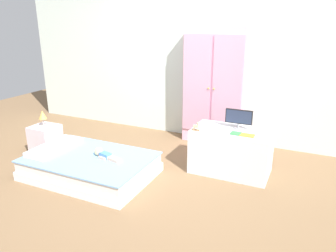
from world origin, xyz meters
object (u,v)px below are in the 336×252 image
(rocking_horse_toy, at_px, (196,127))
(book_orange, at_px, (247,135))
(book_green, at_px, (236,133))
(tv_stand, at_px, (231,151))
(tv_monitor, at_px, (239,117))
(table_lamp, at_px, (43,116))
(doll, at_px, (103,154))
(nightstand, at_px, (46,139))
(bed, at_px, (90,166))
(wardrobe, at_px, (214,87))

(rocking_horse_toy, distance_m, book_orange, 0.58)
(book_green, bearing_deg, book_orange, 0.00)
(tv_stand, bearing_deg, tv_monitor, 63.97)
(tv_monitor, relative_size, book_green, 2.75)
(tv_monitor, bearing_deg, tv_stand, -116.03)
(table_lamp, distance_m, rocking_horse_toy, 2.10)
(tv_stand, bearing_deg, doll, -150.63)
(nightstand, relative_size, table_lamp, 1.80)
(tv_monitor, distance_m, rocking_horse_toy, 0.52)
(bed, xyz_separation_m, wardrobe, (0.96, 1.67, 0.73))
(table_lamp, distance_m, book_green, 2.56)
(wardrobe, bearing_deg, doll, -116.77)
(tv_stand, height_order, tv_monitor, tv_monitor)
(nightstand, distance_m, wardrobe, 2.48)
(wardrobe, height_order, rocking_horse_toy, wardrobe)
(doll, height_order, tv_monitor, tv_monitor)
(bed, bearing_deg, book_orange, 22.23)
(wardrobe, distance_m, book_orange, 1.25)
(tv_stand, distance_m, book_green, 0.31)
(tv_stand, relative_size, book_green, 7.90)
(doll, height_order, table_lamp, table_lamp)
(nightstand, height_order, rocking_horse_toy, rocking_horse_toy)
(nightstand, height_order, book_orange, book_orange)
(doll, height_order, nightstand, nightstand)
(wardrobe, xyz_separation_m, book_orange, (0.70, -0.99, -0.31))
(wardrobe, xyz_separation_m, tv_stand, (0.51, -0.87, -0.58))
(tv_monitor, bearing_deg, rocking_horse_toy, -146.28)
(nightstand, bearing_deg, tv_monitor, 13.34)
(tv_monitor, height_order, book_green, tv_monitor)
(bed, height_order, doll, doll)
(doll, bearing_deg, nightstand, 168.02)
(table_lamp, xyz_separation_m, rocking_horse_toy, (2.08, 0.31, 0.04))
(tv_stand, xyz_separation_m, book_orange, (0.20, -0.12, 0.27))
(wardrobe, relative_size, rocking_horse_toy, 15.98)
(rocking_horse_toy, bearing_deg, doll, -149.67)
(table_lamp, distance_m, book_orange, 2.68)
(bed, xyz_separation_m, tv_monitor, (1.52, 0.89, 0.55))
(table_lamp, height_order, wardrobe, wardrobe)
(book_orange, bearing_deg, wardrobe, 125.39)
(bed, bearing_deg, rocking_horse_toy, 29.13)
(bed, height_order, book_green, book_green)
(book_orange, bearing_deg, tv_stand, 148.85)
(bed, distance_m, tv_monitor, 1.84)
(nightstand, bearing_deg, rocking_horse_toy, 8.51)
(table_lamp, xyz_separation_m, tv_monitor, (2.50, 0.59, 0.13))
(doll, height_order, wardrobe, wardrobe)
(tv_monitor, distance_m, book_orange, 0.29)
(wardrobe, xyz_separation_m, book_green, (0.58, -0.99, -0.31))
(nightstand, distance_m, book_green, 2.58)
(tv_stand, bearing_deg, book_orange, -31.15)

